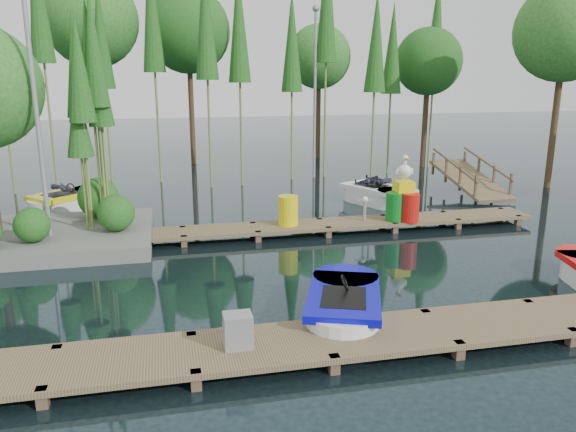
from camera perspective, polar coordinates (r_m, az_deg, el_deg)
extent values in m
plane|color=#1D3036|center=(13.76, -1.59, -5.07)|extent=(90.00, 90.00, 0.00)
cube|color=brown|center=(9.63, 3.60, -12.49)|extent=(18.00, 1.50, 0.10)
cube|color=brown|center=(9.07, -23.62, -17.09)|extent=(0.16, 0.16, 0.50)
cube|color=brown|center=(10.14, -22.30, -13.42)|extent=(0.16, 0.16, 0.50)
cube|color=brown|center=(8.87, -9.30, -16.69)|extent=(0.16, 0.16, 0.50)
cube|color=brown|center=(9.97, -9.74, -12.96)|extent=(0.16, 0.16, 0.50)
cube|color=brown|center=(9.19, 4.70, -15.33)|extent=(0.16, 0.16, 0.50)
cube|color=brown|center=(10.26, 2.60, -11.93)|extent=(0.16, 0.16, 0.50)
cube|color=brown|center=(9.98, 16.93, -13.41)|extent=(0.16, 0.16, 0.50)
cube|color=brown|center=(10.97, 13.70, -10.52)|extent=(0.16, 0.16, 0.50)
cube|color=brown|center=(11.13, 26.84, -11.38)|extent=(0.16, 0.16, 0.50)
cube|color=brown|center=(12.02, 23.07, -9.02)|extent=(0.16, 0.16, 0.50)
cube|color=brown|center=(16.21, 0.20, -1.07)|extent=(15.00, 1.20, 0.10)
cube|color=brown|center=(15.87, -25.31, -3.62)|extent=(0.16, 0.16, 0.50)
cube|color=brown|center=(16.77, -24.63, -2.61)|extent=(0.16, 0.16, 0.50)
cube|color=brown|center=(15.53, -18.01, -3.29)|extent=(0.16, 0.16, 0.50)
cube|color=brown|center=(16.44, -17.71, -2.28)|extent=(0.16, 0.16, 0.50)
cube|color=brown|center=(15.44, -10.50, -2.89)|extent=(0.16, 0.16, 0.50)
cube|color=brown|center=(16.36, -10.63, -1.90)|extent=(0.16, 0.16, 0.50)
cube|color=brown|center=(15.63, -3.05, -2.46)|extent=(0.16, 0.16, 0.50)
cube|color=brown|center=(16.53, -3.60, -1.50)|extent=(0.16, 0.16, 0.50)
cube|color=brown|center=(16.06, 4.11, -1.99)|extent=(0.16, 0.16, 0.50)
cube|color=brown|center=(16.95, 3.19, -1.09)|extent=(0.16, 0.16, 0.50)
cube|color=brown|center=(16.74, 10.79, -1.54)|extent=(0.16, 0.16, 0.50)
cube|color=brown|center=(17.59, 9.57, -0.69)|extent=(0.16, 0.16, 0.50)
cube|color=brown|center=(17.62, 16.87, -1.10)|extent=(0.16, 0.16, 0.50)
cube|color=brown|center=(18.43, 15.43, -0.32)|extent=(0.16, 0.16, 0.50)
cube|color=brown|center=(18.68, 22.31, -0.70)|extent=(0.16, 0.16, 0.50)
cube|color=brown|center=(19.45, 20.73, 0.03)|extent=(0.16, 0.16, 0.50)
cube|color=slate|center=(16.73, -24.33, -2.15)|extent=(6.20, 4.20, 0.42)
sphere|color=#25611E|center=(15.57, -24.57, -0.83)|extent=(0.90, 0.90, 0.90)
sphere|color=#25611E|center=(17.42, -18.70, 1.77)|extent=(1.20, 1.20, 1.20)
sphere|color=#25611E|center=(15.83, -17.09, 0.29)|extent=(1.00, 1.00, 1.00)
cylinder|color=olive|center=(16.47, -18.97, 8.03)|extent=(0.07, 0.07, 5.93)
cone|color=#25611E|center=(16.39, -19.59, 15.24)|extent=(0.70, 0.70, 2.97)
cylinder|color=olive|center=(16.36, -20.11, 7.42)|extent=(0.07, 0.07, 5.66)
cone|color=#25611E|center=(16.26, -20.73, 14.35)|extent=(0.70, 0.70, 2.83)
cylinder|color=olive|center=(16.52, -18.21, 6.87)|extent=(0.07, 0.07, 5.22)
cone|color=#25611E|center=(16.39, -18.73, 13.20)|extent=(0.70, 0.70, 2.61)
cylinder|color=olive|center=(15.74, -19.90, 6.94)|extent=(0.07, 0.07, 5.53)
cone|color=#25611E|center=(15.63, -20.53, 13.98)|extent=(0.70, 0.70, 2.76)
cylinder|color=olive|center=(15.99, -20.13, 4.27)|extent=(0.07, 0.07, 4.01)
cone|color=#25611E|center=(15.82, -20.58, 9.27)|extent=(0.70, 0.70, 2.01)
cylinder|color=olive|center=(16.34, -18.60, 8.33)|extent=(0.07, 0.07, 6.11)
cone|color=#25611E|center=(16.27, -19.23, 15.82)|extent=(0.70, 0.70, 3.05)
cylinder|color=#42311C|center=(24.86, 25.55, 9.52)|extent=(0.26, 0.26, 6.06)
sphere|color=#367B2B|center=(24.84, 26.34, 16.46)|extent=(3.81, 3.81, 3.81)
cylinder|color=#42311C|center=(28.32, 13.77, 9.91)|extent=(0.26, 0.26, 5.02)
sphere|color=#25611E|center=(28.24, 14.09, 14.99)|extent=(3.16, 3.16, 3.16)
cylinder|color=#42311C|center=(30.60, 3.09, 10.89)|extent=(0.26, 0.26, 5.31)
sphere|color=#367B2B|center=(30.54, 3.16, 15.86)|extent=(3.34, 3.34, 3.34)
cylinder|color=#42311C|center=(28.82, -9.82, 11.62)|extent=(0.26, 0.26, 6.46)
sphere|color=#25611E|center=(28.85, -10.11, 18.04)|extent=(4.06, 4.06, 4.06)
cylinder|color=#42311C|center=(28.91, -18.78, 11.47)|extent=(0.26, 0.26, 6.85)
sphere|color=#367B2B|center=(28.97, -19.36, 18.23)|extent=(4.31, 4.31, 4.31)
cylinder|color=olive|center=(23.68, -26.99, 10.91)|extent=(0.09, 0.09, 7.48)
cylinder|color=olive|center=(23.93, -23.51, 13.93)|extent=(0.09, 0.09, 9.66)
cylinder|color=olive|center=(24.67, -18.11, 12.09)|extent=(0.09, 0.09, 7.69)
cone|color=#25611E|center=(24.70, -18.52, 17.07)|extent=(0.90, 0.90, 4.23)
cylinder|color=olive|center=(24.20, -13.36, 13.91)|extent=(0.09, 0.09, 8.99)
cone|color=#25611E|center=(24.32, -13.73, 19.84)|extent=(0.90, 0.90, 4.94)
cylinder|color=olive|center=(22.66, -8.16, 13.43)|extent=(0.09, 0.09, 8.44)
cone|color=#25611E|center=(22.74, -8.38, 19.38)|extent=(0.90, 0.90, 4.64)
cylinder|color=olive|center=(22.93, -4.89, 13.26)|extent=(0.09, 0.09, 8.22)
cone|color=#25611E|center=(23.00, -5.02, 19.00)|extent=(0.90, 0.90, 4.52)
cylinder|color=olive|center=(24.22, 0.39, 12.42)|extent=(0.09, 0.09, 7.41)
cone|color=#25611E|center=(24.23, 0.40, 17.32)|extent=(0.90, 0.90, 4.07)
cylinder|color=olive|center=(24.80, 3.86, 15.18)|extent=(0.09, 0.09, 9.77)
cylinder|color=olive|center=(24.18, 8.74, 12.25)|extent=(0.09, 0.09, 7.40)
cone|color=#25611E|center=(24.19, 8.94, 17.16)|extent=(0.90, 0.90, 4.07)
cylinder|color=olive|center=(26.18, 10.37, 12.06)|extent=(0.09, 0.09, 7.14)
cone|color=#25611E|center=(26.17, 10.58, 16.44)|extent=(0.90, 0.90, 3.93)
cylinder|color=olive|center=(28.13, 14.55, 13.50)|extent=(0.09, 0.09, 8.61)
cone|color=#25611E|center=(28.20, 14.87, 18.40)|extent=(0.90, 0.90, 4.74)
cylinder|color=gray|center=(15.57, -24.15, 9.19)|extent=(0.12, 0.12, 7.00)
cylinder|color=gray|center=(24.60, 2.74, 11.96)|extent=(0.12, 0.12, 7.00)
sphere|color=gray|center=(24.70, 2.85, 20.33)|extent=(0.30, 0.30, 0.30)
cube|color=brown|center=(22.73, 17.99, 3.55)|extent=(1.50, 3.94, 0.95)
cube|color=brown|center=(21.02, 18.51, 2.77)|extent=(0.08, 0.08, 0.90)
cube|color=brown|center=(21.93, 17.08, 3.64)|extent=(0.08, 0.08, 0.90)
cube|color=brown|center=(22.86, 15.77, 4.44)|extent=(0.08, 0.08, 0.90)
cube|color=brown|center=(23.80, 14.55, 5.18)|extent=(0.08, 0.08, 0.90)
cube|color=brown|center=(22.29, 16.54, 5.02)|extent=(0.06, 3.54, 0.83)
cube|color=brown|center=(21.77, 21.69, 2.87)|extent=(0.08, 0.08, 0.90)
cube|color=brown|center=(22.65, 20.18, 3.72)|extent=(0.08, 0.08, 0.90)
cube|color=brown|center=(23.55, 18.78, 4.50)|extent=(0.08, 0.08, 0.90)
cube|color=brown|center=(24.46, 17.49, 5.22)|extent=(0.08, 0.08, 0.90)
cube|color=brown|center=(22.99, 19.62, 5.06)|extent=(0.06, 3.54, 0.83)
cube|color=white|center=(10.74, 5.67, -9.72)|extent=(1.67, 1.68, 0.60)
cylinder|color=white|center=(11.34, 5.78, -8.36)|extent=(1.67, 1.67, 0.60)
cylinder|color=white|center=(10.15, 5.54, -11.25)|extent=(1.67, 1.67, 0.60)
cube|color=#0807B8|center=(10.61, 5.71, -8.12)|extent=(2.02, 2.59, 0.15)
cylinder|color=#0807B8|center=(11.50, 5.87, -6.29)|extent=(1.70, 1.70, 0.15)
cube|color=black|center=(10.39, 5.68, -8.33)|extent=(1.13, 1.29, 0.07)
torus|color=black|center=(10.68, 5.77, -6.71)|extent=(0.25, 0.34, 0.29)
cube|color=white|center=(20.40, -21.45, 1.11)|extent=(1.89, 1.89, 0.61)
cylinder|color=white|center=(20.76, -19.92, 1.47)|extent=(1.88, 1.88, 0.61)
cylinder|color=white|center=(20.06, -23.04, 0.73)|extent=(1.88, 1.88, 0.61)
cube|color=yellow|center=(20.33, -21.54, 2.02)|extent=(2.63, 2.56, 0.16)
cylinder|color=yellow|center=(20.87, -19.31, 2.52)|extent=(1.92, 1.92, 0.16)
cube|color=black|center=(20.21, -22.07, 2.04)|extent=(1.37, 1.35, 0.07)
torus|color=black|center=(20.38, -21.21, 2.71)|extent=(0.34, 0.33, 0.29)
imported|color=#1E1E2D|center=(20.13, -22.28, 2.76)|extent=(0.60, 0.59, 1.08)
cube|color=white|center=(20.34, 8.85, 1.92)|extent=(1.79, 1.79, 0.61)
cylinder|color=white|center=(19.91, 10.27, 1.58)|extent=(1.78, 1.78, 0.61)
cylinder|color=white|center=(20.78, 7.48, 2.24)|extent=(1.78, 1.78, 0.61)
cube|color=white|center=(20.27, 8.88, 2.83)|extent=(2.25, 2.67, 0.15)
cylinder|color=white|center=(19.65, 10.99, 2.37)|extent=(1.82, 1.82, 0.15)
cube|color=black|center=(20.41, 8.43, 3.07)|extent=(1.23, 1.35, 0.07)
torus|color=black|center=(20.12, 9.26, 3.37)|extent=(0.28, 0.35, 0.29)
imported|color=#1E1E2D|center=(20.40, 8.34, 3.72)|extent=(0.50, 0.54, 1.00)
imported|color=#1E1E2D|center=(20.44, 9.86, 3.49)|extent=(0.38, 0.43, 0.75)
cube|color=gray|center=(9.22, -5.11, -11.51)|extent=(0.46, 0.39, 0.56)
cylinder|color=yellow|center=(16.07, 0.02, 0.56)|extent=(0.57, 0.57, 0.85)
cylinder|color=#0C721C|center=(16.86, 10.84, 0.94)|extent=(0.56, 0.56, 0.84)
cylinder|color=silver|center=(17.34, 12.18, 1.24)|extent=(0.56, 0.56, 0.84)
cylinder|color=red|center=(16.85, 12.25, 0.85)|extent=(0.56, 0.56, 0.84)
cube|color=yellow|center=(16.93, 11.68, 2.98)|extent=(0.51, 0.51, 0.33)
sphere|color=white|center=(16.85, 11.76, 4.46)|extent=(0.41, 0.41, 0.41)
cylinder|color=white|center=(16.81, 11.80, 5.25)|extent=(0.09, 0.09, 0.28)
sphere|color=white|center=(16.79, 11.83, 5.78)|extent=(0.19, 0.19, 0.19)
cone|color=orange|center=(16.62, 12.09, 5.62)|extent=(0.09, 0.28, 0.09)
cube|color=white|center=(16.85, 11.76, 4.46)|extent=(0.51, 0.06, 0.17)
cylinder|color=gray|center=(16.75, 7.78, 0.46)|extent=(0.09, 0.09, 0.55)
sphere|color=white|center=(16.67, 7.83, 1.67)|extent=(0.18, 0.18, 0.18)
cube|color=gray|center=(16.67, 7.83, 1.67)|extent=(0.45, 0.04, 0.04)
cone|color=orange|center=(16.57, 7.96, 1.59)|extent=(0.04, 0.09, 0.04)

